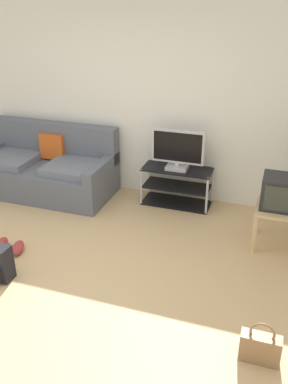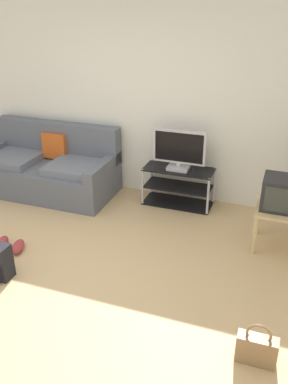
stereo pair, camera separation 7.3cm
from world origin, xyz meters
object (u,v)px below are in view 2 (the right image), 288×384
Objects in this scene: handbag at (257,349)px; crt_tv at (283,193)px; flat_tv at (179,150)px; side_table at (279,215)px; sneakers_pair at (10,245)px; couch at (48,169)px; tv_stand at (178,186)px.

crt_tv is at bearing 89.41° from handbag.
flat_tv is 1.86× the size of handbag.
flat_tv reaches higher than side_table.
side_table is at bearing 20.73° from sneakers_pair.
couch reaches higher than tv_stand.
tv_stand reaches higher than sneakers_pair.
side_table is 1.18× the size of crt_tv.
side_table is 0.26m from crt_tv.
crt_tv is (3.19, -0.44, 0.32)m from couch.
couch is at bearing 171.89° from side_table.
handbag is at bearing -34.98° from couch.
sneakers_pair is (-2.79, -1.07, -0.61)m from crt_tv.
couch is 4.45× the size of sneakers_pair.
tv_stand is at bearing 90.00° from flat_tv.
couch reaches higher than handbag.
side_table is 1.17× the size of sneakers_pair.
flat_tv is at bearing 154.93° from crt_tv.
couch is 3.88m from handbag.
couch is at bearing -174.43° from flat_tv.
couch is 3.22m from side_table.
flat_tv is at bearing 154.36° from side_table.
tv_stand is (1.86, 0.20, -0.08)m from couch.
crt_tv is 1.86m from handbag.
crt_tv is at bearing 90.00° from side_table.
flat_tv is 1.52m from side_table.
couch is at bearing -173.75° from tv_stand.
flat_tv reaches higher than handbag.
handbag is (1.31, -2.42, -0.12)m from tv_stand.
sneakers_pair is at bearing -75.28° from couch.
couch is at bearing 145.02° from handbag.
flat_tv reaches higher than couch.
crt_tv is (0.00, 0.02, 0.26)m from side_table.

